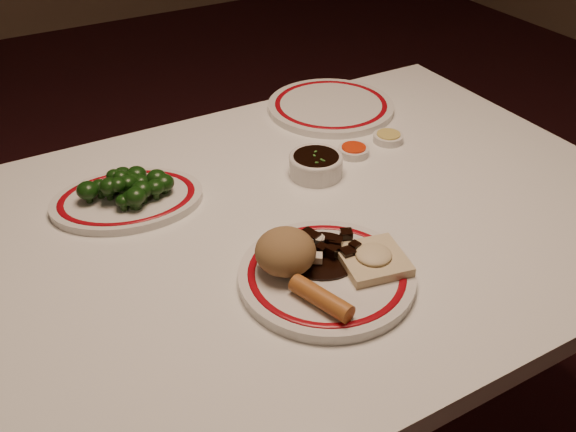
{
  "coord_description": "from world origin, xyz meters",
  "views": [
    {
      "loc": [
        -0.52,
        -0.8,
        1.4
      ],
      "look_at": [
        -0.09,
        -0.05,
        0.8
      ],
      "focal_mm": 40.0,
      "sensor_mm": 36.0,
      "label": 1
    }
  ],
  "objects_px": {
    "rice_mound": "(285,252)",
    "stirfry_heap": "(324,249)",
    "broccoli_pile": "(129,185)",
    "spring_roll": "(321,298)",
    "fried_wonton": "(373,259)",
    "soy_bowl": "(316,166)",
    "dining_table": "(315,249)",
    "broccoli_plate": "(127,199)",
    "main_plate": "(327,276)"
  },
  "relations": [
    {
      "from": "main_plate",
      "to": "soy_bowl",
      "type": "xyz_separation_m",
      "value": [
        0.15,
        0.28,
        0.01
      ]
    },
    {
      "from": "broccoli_plate",
      "to": "broccoli_pile",
      "type": "xyz_separation_m",
      "value": [
        0.01,
        -0.0,
        0.03
      ]
    },
    {
      "from": "stirfry_heap",
      "to": "broccoli_pile",
      "type": "height_order",
      "value": "broccoli_pile"
    },
    {
      "from": "rice_mound",
      "to": "stirfry_heap",
      "type": "distance_m",
      "value": 0.08
    },
    {
      "from": "spring_roll",
      "to": "broccoli_plate",
      "type": "bearing_deg",
      "value": 92.34
    },
    {
      "from": "broccoli_pile",
      "to": "soy_bowl",
      "type": "xyz_separation_m",
      "value": [
        0.35,
        -0.08,
        -0.02
      ]
    },
    {
      "from": "dining_table",
      "to": "soy_bowl",
      "type": "xyz_separation_m",
      "value": [
        0.06,
        0.1,
        0.11
      ]
    },
    {
      "from": "stirfry_heap",
      "to": "main_plate",
      "type": "bearing_deg",
      "value": -116.47
    },
    {
      "from": "rice_mound",
      "to": "soy_bowl",
      "type": "bearing_deg",
      "value": 49.56
    },
    {
      "from": "main_plate",
      "to": "rice_mound",
      "type": "relative_size",
      "value": 3.67
    },
    {
      "from": "rice_mound",
      "to": "soy_bowl",
      "type": "height_order",
      "value": "rice_mound"
    },
    {
      "from": "soy_bowl",
      "to": "broccoli_pile",
      "type": "bearing_deg",
      "value": 166.89
    },
    {
      "from": "soy_bowl",
      "to": "dining_table",
      "type": "bearing_deg",
      "value": -121.6
    },
    {
      "from": "rice_mound",
      "to": "main_plate",
      "type": "bearing_deg",
      "value": -36.78
    },
    {
      "from": "main_plate",
      "to": "soy_bowl",
      "type": "relative_size",
      "value": 3.33
    },
    {
      "from": "rice_mound",
      "to": "broccoli_pile",
      "type": "bearing_deg",
      "value": 114.0
    },
    {
      "from": "spring_roll",
      "to": "stirfry_heap",
      "type": "bearing_deg",
      "value": 38.12
    },
    {
      "from": "dining_table",
      "to": "fried_wonton",
      "type": "height_order",
      "value": "fried_wonton"
    },
    {
      "from": "rice_mound",
      "to": "soy_bowl",
      "type": "relative_size",
      "value": 0.91
    },
    {
      "from": "fried_wonton",
      "to": "broccoli_pile",
      "type": "relative_size",
      "value": 0.69
    },
    {
      "from": "broccoli_plate",
      "to": "soy_bowl",
      "type": "bearing_deg",
      "value": -13.51
    },
    {
      "from": "fried_wonton",
      "to": "stirfry_heap",
      "type": "distance_m",
      "value": 0.08
    },
    {
      "from": "spring_roll",
      "to": "stirfry_heap",
      "type": "height_order",
      "value": "same"
    },
    {
      "from": "spring_roll",
      "to": "broccoli_plate",
      "type": "relative_size",
      "value": 0.33
    },
    {
      "from": "broccoli_pile",
      "to": "rice_mound",
      "type": "bearing_deg",
      "value": -66.0
    },
    {
      "from": "rice_mound",
      "to": "broccoli_pile",
      "type": "height_order",
      "value": "rice_mound"
    },
    {
      "from": "dining_table",
      "to": "stirfry_heap",
      "type": "distance_m",
      "value": 0.19
    },
    {
      "from": "dining_table",
      "to": "spring_roll",
      "type": "height_order",
      "value": "spring_roll"
    },
    {
      "from": "dining_table",
      "to": "soy_bowl",
      "type": "relative_size",
      "value": 11.57
    },
    {
      "from": "rice_mound",
      "to": "broccoli_plate",
      "type": "distance_m",
      "value": 0.36
    },
    {
      "from": "fried_wonton",
      "to": "broccoli_plate",
      "type": "height_order",
      "value": "fried_wonton"
    },
    {
      "from": "rice_mound",
      "to": "fried_wonton",
      "type": "relative_size",
      "value": 0.82
    },
    {
      "from": "rice_mound",
      "to": "stirfry_heap",
      "type": "bearing_deg",
      "value": 1.26
    },
    {
      "from": "rice_mound",
      "to": "broccoli_pile",
      "type": "xyz_separation_m",
      "value": [
        -0.14,
        0.32,
        -0.01
      ]
    },
    {
      "from": "rice_mound",
      "to": "spring_roll",
      "type": "relative_size",
      "value": 0.92
    },
    {
      "from": "main_plate",
      "to": "rice_mound",
      "type": "height_order",
      "value": "rice_mound"
    },
    {
      "from": "spring_roll",
      "to": "fried_wonton",
      "type": "height_order",
      "value": "spring_roll"
    },
    {
      "from": "spring_roll",
      "to": "soy_bowl",
      "type": "relative_size",
      "value": 0.99
    },
    {
      "from": "spring_roll",
      "to": "soy_bowl",
      "type": "distance_m",
      "value": 0.39
    },
    {
      "from": "dining_table",
      "to": "rice_mound",
      "type": "height_order",
      "value": "rice_mound"
    },
    {
      "from": "rice_mound",
      "to": "broccoli_pile",
      "type": "distance_m",
      "value": 0.35
    },
    {
      "from": "dining_table",
      "to": "main_plate",
      "type": "distance_m",
      "value": 0.22
    },
    {
      "from": "main_plate",
      "to": "broccoli_plate",
      "type": "relative_size",
      "value": 1.1
    },
    {
      "from": "broccoli_plate",
      "to": "rice_mound",
      "type": "bearing_deg",
      "value": -65.44
    },
    {
      "from": "stirfry_heap",
      "to": "dining_table",
      "type": "bearing_deg",
      "value": 62.74
    },
    {
      "from": "rice_mound",
      "to": "fried_wonton",
      "type": "xyz_separation_m",
      "value": [
        0.12,
        -0.06,
        -0.02
      ]
    },
    {
      "from": "broccoli_plate",
      "to": "spring_roll",
      "type": "bearing_deg",
      "value": -70.17
    },
    {
      "from": "dining_table",
      "to": "stirfry_heap",
      "type": "height_order",
      "value": "stirfry_heap"
    },
    {
      "from": "broccoli_pile",
      "to": "soy_bowl",
      "type": "relative_size",
      "value": 1.61
    },
    {
      "from": "rice_mound",
      "to": "stirfry_heap",
      "type": "relative_size",
      "value": 0.77
    }
  ]
}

